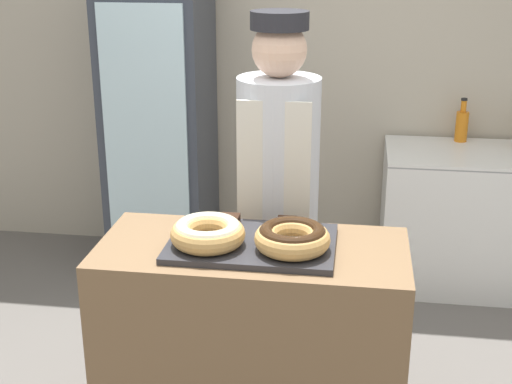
{
  "coord_description": "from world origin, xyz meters",
  "views": [
    {
      "loc": [
        0.36,
        -2.39,
        2.04
      ],
      "look_at": [
        0.0,
        0.1,
        1.13
      ],
      "focal_mm": 50.0,
      "sensor_mm": 36.0,
      "label": 1
    }
  ],
  "objects": [
    {
      "name": "bottle_orange",
      "position": [
        1.0,
        1.98,
        0.95
      ],
      "size": [
        0.08,
        0.08,
        0.27
      ],
      "color": "orange",
      "rests_on": "chest_freezer"
    },
    {
      "name": "donut_chocolate_glaze",
      "position": [
        0.15,
        -0.06,
        1.02
      ],
      "size": [
        0.27,
        0.27,
        0.09
      ],
      "color": "tan",
      "rests_on": "serving_tray"
    },
    {
      "name": "donut_light_glaze",
      "position": [
        -0.15,
        -0.06,
        1.02
      ],
      "size": [
        0.27,
        0.27,
        0.09
      ],
      "color": "tan",
      "rests_on": "serving_tray"
    },
    {
      "name": "serving_tray",
      "position": [
        0.0,
        0.0,
        0.96
      ],
      "size": [
        0.62,
        0.42,
        0.02
      ],
      "color": "#2D2D33",
      "rests_on": "display_counter"
    },
    {
      "name": "chest_freezer",
      "position": [
        1.04,
        1.75,
        0.42
      ],
      "size": [
        0.99,
        0.63,
        0.84
      ],
      "color": "white",
      "rests_on": "ground_plane"
    },
    {
      "name": "brownie_back_right",
      "position": [
        0.11,
        0.16,
        0.99
      ],
      "size": [
        0.07,
        0.07,
        0.03
      ],
      "color": "black",
      "rests_on": "serving_tray"
    },
    {
      "name": "brownie_back_left",
      "position": [
        -0.11,
        0.16,
        0.99
      ],
      "size": [
        0.07,
        0.07,
        0.03
      ],
      "color": "black",
      "rests_on": "serving_tray"
    },
    {
      "name": "wall_back",
      "position": [
        0.0,
        2.13,
        1.35
      ],
      "size": [
        8.0,
        0.06,
        2.7
      ],
      "color": "#BCB29E",
      "rests_on": "ground_plane"
    },
    {
      "name": "baker_person",
      "position": [
        0.03,
        0.52,
        0.94
      ],
      "size": [
        0.36,
        0.36,
        1.75
      ],
      "color": "#4C4C51",
      "rests_on": "ground_plane"
    },
    {
      "name": "display_counter",
      "position": [
        0.0,
        0.0,
        0.47
      ],
      "size": [
        1.16,
        0.54,
        0.95
      ],
      "color": "brown",
      "rests_on": "ground_plane"
    },
    {
      "name": "beverage_fridge",
      "position": [
        -0.84,
        1.75,
        0.92
      ],
      "size": [
        0.6,
        0.63,
        1.84
      ],
      "color": "#333842",
      "rests_on": "ground_plane"
    }
  ]
}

